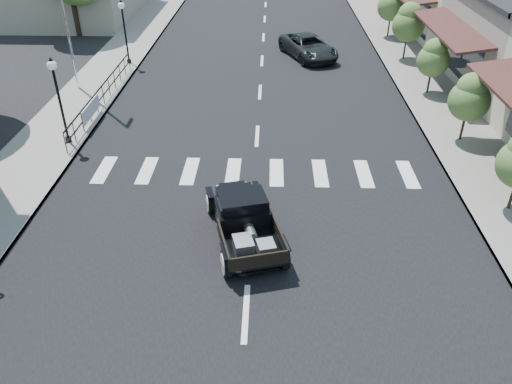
{
  "coord_description": "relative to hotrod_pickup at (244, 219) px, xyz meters",
  "views": [
    {
      "loc": [
        0.52,
        -11.86,
        9.28
      ],
      "look_at": [
        0.13,
        1.1,
        1.0
      ],
      "focal_mm": 35.0,
      "sensor_mm": 36.0,
      "label": 1
    }
  ],
  "objects": [
    {
      "name": "second_car",
      "position": [
        2.91,
        17.71,
        -0.08
      ],
      "size": [
        3.78,
        5.15,
        1.3
      ],
      "primitive_type": "imported",
      "rotation": [
        0.0,
        0.0,
        0.39
      ],
      "color": "black",
      "rests_on": "ground"
    },
    {
      "name": "lamp_post_c",
      "position": [
        -7.41,
        15.97,
        1.15
      ],
      "size": [
        0.36,
        0.36,
        3.46
      ],
      "primitive_type": null,
      "color": "black",
      "rests_on": "sidewalk_left"
    },
    {
      "name": "lamp_post_b",
      "position": [
        -7.41,
        5.97,
        1.15
      ],
      "size": [
        0.36,
        0.36,
        3.46
      ],
      "primitive_type": null,
      "color": "black",
      "rests_on": "sidewalk_left"
    },
    {
      "name": "small_tree_e",
      "position": [
        8.49,
        22.08,
        0.94
      ],
      "size": [
        1.83,
        1.83,
        3.04
      ],
      "primitive_type": null,
      "color": "#4C6C31",
      "rests_on": "sidewalk_right"
    },
    {
      "name": "road",
      "position": [
        0.19,
        14.97,
        -0.72
      ],
      "size": [
        14.0,
        80.0,
        0.02
      ],
      "primitive_type": "cube",
      "color": "black",
      "rests_on": "ground"
    },
    {
      "name": "sidewalk_right",
      "position": [
        8.69,
        14.97,
        -0.65
      ],
      "size": [
        3.0,
        80.0,
        0.15
      ],
      "primitive_type": "cube",
      "color": "gray",
      "rests_on": "ground"
    },
    {
      "name": "small_tree_c",
      "position": [
        8.49,
        11.87,
        0.7
      ],
      "size": [
        1.53,
        1.53,
        2.56
      ],
      "primitive_type": null,
      "color": "#4C6C31",
      "rests_on": "sidewalk_right"
    },
    {
      "name": "railing",
      "position": [
        -7.11,
        9.97,
        -0.08
      ],
      "size": [
        0.08,
        10.0,
        1.0
      ],
      "primitive_type": null,
      "color": "black",
      "rests_on": "sidewalk_left"
    },
    {
      "name": "small_tree_d",
      "position": [
        8.49,
        17.29,
        0.94
      ],
      "size": [
        1.83,
        1.83,
        3.04
      ],
      "primitive_type": null,
      "color": "#4C6C31",
      "rests_on": "sidewalk_right"
    },
    {
      "name": "sidewalk_left",
      "position": [
        -8.31,
        14.97,
        -0.65
      ],
      "size": [
        3.0,
        80.0,
        0.15
      ],
      "primitive_type": "cube",
      "color": "gray",
      "rests_on": "ground"
    },
    {
      "name": "hotrod_pickup",
      "position": [
        0.0,
        0.0,
        0.0
      ],
      "size": [
        2.97,
        4.57,
        1.46
      ],
      "primitive_type": null,
      "rotation": [
        0.0,
        0.0,
        0.26
      ],
      "color": "black",
      "rests_on": "ground"
    },
    {
      "name": "banner",
      "position": [
        -7.03,
        7.97,
        -0.28
      ],
      "size": [
        0.04,
        2.2,
        0.6
      ],
      "primitive_type": null,
      "color": "silver",
      "rests_on": "sidewalk_left"
    },
    {
      "name": "storefront_far",
      "position": [
        15.19,
        21.97,
        1.52
      ],
      "size": [
        10.0,
        9.0,
        4.5
      ],
      "primitive_type": "cube",
      "color": "beige",
      "rests_on": "ground"
    },
    {
      "name": "small_tree_b",
      "position": [
        8.49,
        6.69,
        0.75
      ],
      "size": [
        1.6,
        1.6,
        2.67
      ],
      "primitive_type": null,
      "color": "#4C6C31",
      "rests_on": "sidewalk_right"
    },
    {
      "name": "road_markings",
      "position": [
        0.19,
        9.97,
        -0.73
      ],
      "size": [
        12.0,
        60.0,
        0.06
      ],
      "primitive_type": null,
      "color": "silver",
      "rests_on": "ground"
    },
    {
      "name": "ground",
      "position": [
        0.19,
        -0.03,
        -0.73
      ],
      "size": [
        120.0,
        120.0,
        0.0
      ],
      "primitive_type": "plane",
      "color": "black",
      "rests_on": "ground"
    }
  ]
}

